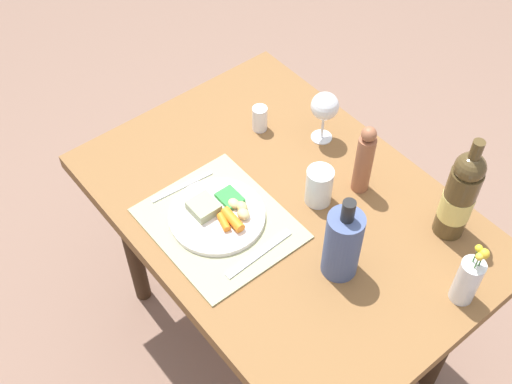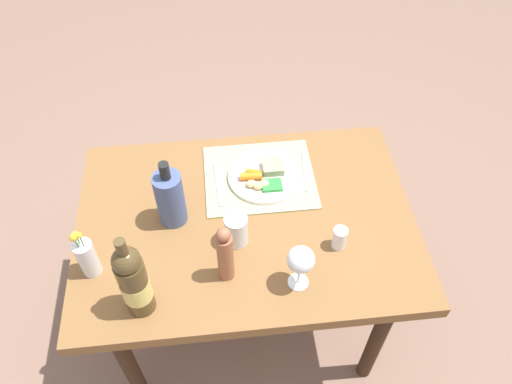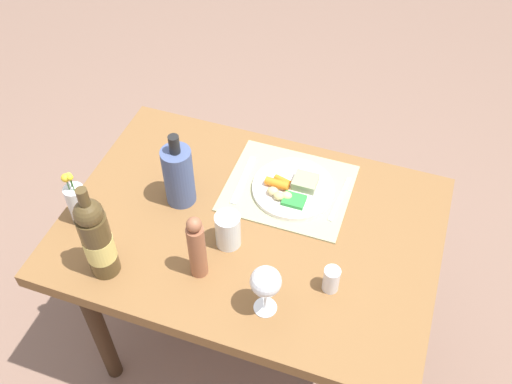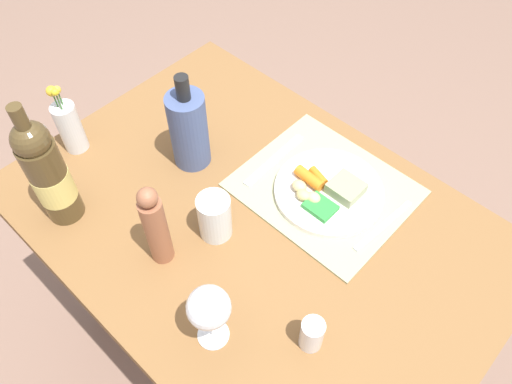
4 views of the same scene
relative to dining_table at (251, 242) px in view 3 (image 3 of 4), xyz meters
name	(u,v)px [view 3 (image 3 of 4)]	position (x,y,z in m)	size (l,w,h in m)	color
ground_plane	(252,342)	(0.00, 0.00, -0.66)	(8.00, 8.00, 0.00)	#846453
dining_table	(251,242)	(0.00, 0.00, 0.00)	(1.14, 0.80, 0.75)	brown
placemat	(288,188)	(-0.07, -0.18, 0.09)	(0.39, 0.34, 0.01)	tan
dinner_plate	(293,188)	(-0.08, -0.17, 0.11)	(0.26, 0.26, 0.04)	white
fork	(340,199)	(-0.24, -0.19, 0.10)	(0.01, 0.20, 0.01)	silver
knife	(243,180)	(0.08, -0.16, 0.10)	(0.02, 0.22, 0.01)	silver
wine_glass	(266,282)	(-0.14, 0.26, 0.22)	(0.08, 0.08, 0.17)	white
wine_bottle	(97,239)	(0.34, 0.29, 0.23)	(0.08, 0.08, 0.33)	#4D3C1F
water_tumbler	(228,232)	(0.04, 0.09, 0.14)	(0.08, 0.08, 0.12)	silver
salt_shaker	(331,279)	(-0.29, 0.14, 0.13)	(0.05, 0.05, 0.08)	white
pepper_mill	(197,248)	(0.08, 0.21, 0.20)	(0.05, 0.05, 0.23)	#9A5C3E
cooler_bottle	(179,175)	(0.24, -0.03, 0.20)	(0.09, 0.09, 0.27)	#475785
flower_vase	(78,203)	(0.50, 0.15, 0.17)	(0.06, 0.06, 0.20)	silver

